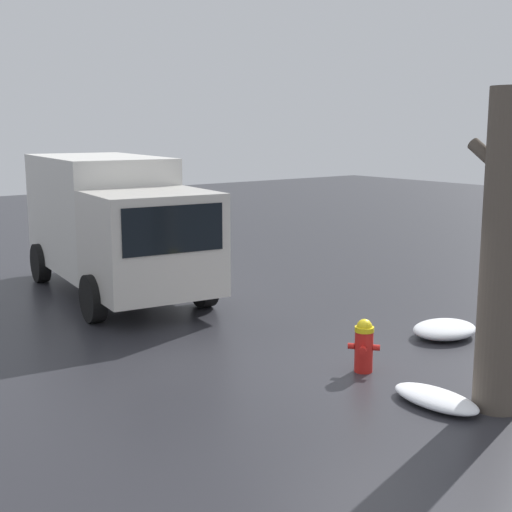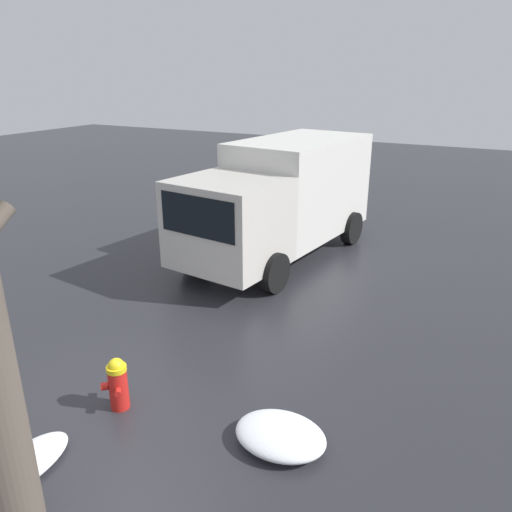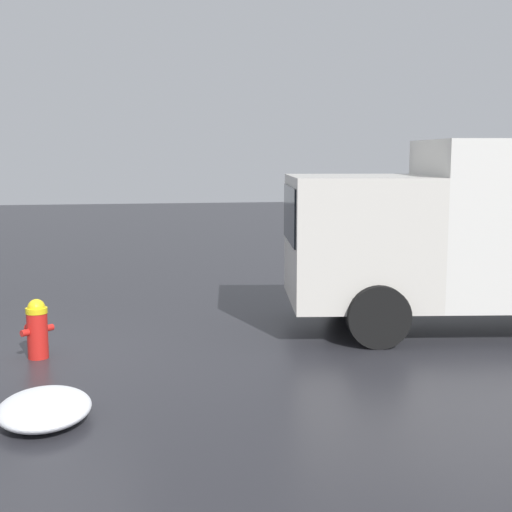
% 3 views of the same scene
% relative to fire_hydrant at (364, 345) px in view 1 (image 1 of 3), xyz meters
% --- Properties ---
extents(ground_plane, '(60.00, 60.00, 0.00)m').
position_rel_fire_hydrant_xyz_m(ground_plane, '(0.00, -0.00, -0.41)').
color(ground_plane, '#28282D').
extents(fire_hydrant, '(0.42, 0.40, 0.81)m').
position_rel_fire_hydrant_xyz_m(fire_hydrant, '(0.00, 0.00, 0.00)').
color(fire_hydrant, red).
rests_on(fire_hydrant, ground_plane).
extents(tree_trunk, '(0.92, 0.60, 4.08)m').
position_rel_fire_hydrant_xyz_m(tree_trunk, '(-2.03, -0.34, 1.64)').
color(tree_trunk, brown).
rests_on(tree_trunk, ground_plane).
extents(delivery_truck, '(6.43, 3.16, 2.94)m').
position_rel_fire_hydrant_xyz_m(delivery_truck, '(6.90, 0.62, 1.17)').
color(delivery_truck, beige).
rests_on(delivery_truck, ground_plane).
extents(snow_pile_by_hydrant, '(0.95, 1.23, 0.28)m').
position_rel_fire_hydrant_xyz_m(snow_pile_by_hydrant, '(0.38, -2.39, -0.27)').
color(snow_pile_by_hydrant, white).
rests_on(snow_pile_by_hydrant, ground_plane).
extents(snow_pile_curbside, '(1.28, 0.64, 0.19)m').
position_rel_fire_hydrant_xyz_m(snow_pile_curbside, '(-1.49, 0.19, -0.32)').
color(snow_pile_curbside, white).
rests_on(snow_pile_curbside, ground_plane).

